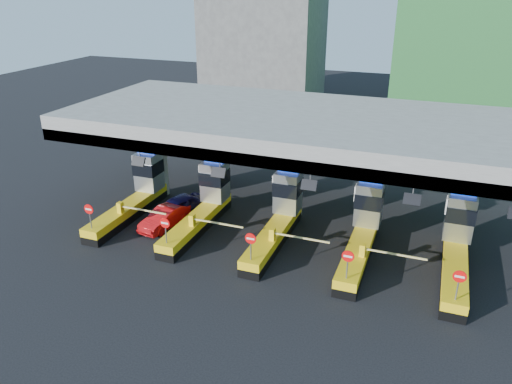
% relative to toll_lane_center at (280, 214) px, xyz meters
% --- Properties ---
extents(ground, '(120.00, 120.00, 0.00)m').
position_rel_toll_lane_center_xyz_m(ground, '(-0.00, -0.28, -1.40)').
color(ground, black).
rests_on(ground, ground).
extents(toll_canopy, '(28.00, 12.09, 7.00)m').
position_rel_toll_lane_center_xyz_m(toll_canopy, '(-0.00, 2.59, 4.74)').
color(toll_canopy, slate).
rests_on(toll_canopy, ground).
extents(toll_lane_far_left, '(4.43, 8.00, 4.16)m').
position_rel_toll_lane_center_xyz_m(toll_lane_far_left, '(-10.00, 0.00, 0.00)').
color(toll_lane_far_left, black).
rests_on(toll_lane_far_left, ground).
extents(toll_lane_left, '(4.43, 8.00, 4.16)m').
position_rel_toll_lane_center_xyz_m(toll_lane_left, '(-5.00, 0.00, 0.00)').
color(toll_lane_left, black).
rests_on(toll_lane_left, ground).
extents(toll_lane_center, '(4.43, 8.00, 4.16)m').
position_rel_toll_lane_center_xyz_m(toll_lane_center, '(0.00, 0.00, 0.00)').
color(toll_lane_center, black).
rests_on(toll_lane_center, ground).
extents(toll_lane_right, '(4.43, 8.00, 4.16)m').
position_rel_toll_lane_center_xyz_m(toll_lane_right, '(5.00, 0.00, 0.00)').
color(toll_lane_right, black).
rests_on(toll_lane_right, ground).
extents(toll_lane_far_right, '(4.43, 8.00, 4.16)m').
position_rel_toll_lane_center_xyz_m(toll_lane_far_right, '(10.00, 0.00, 0.00)').
color(toll_lane_far_right, black).
rests_on(toll_lane_far_right, ground).
extents(bg_building_concrete, '(14.00, 10.00, 18.00)m').
position_rel_toll_lane_center_xyz_m(bg_building_concrete, '(-14.00, 35.72, 7.60)').
color(bg_building_concrete, '#4C4C49').
rests_on(bg_building_concrete, ground).
extents(van, '(3.01, 4.50, 1.42)m').
position_rel_toll_lane_center_xyz_m(van, '(-7.03, 0.01, -0.69)').
color(van, black).
rests_on(van, ground).
extents(red_car, '(1.94, 3.96, 1.25)m').
position_rel_toll_lane_center_xyz_m(red_car, '(-7.13, -1.49, -0.77)').
color(red_car, '#B30D10').
rests_on(red_car, ground).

